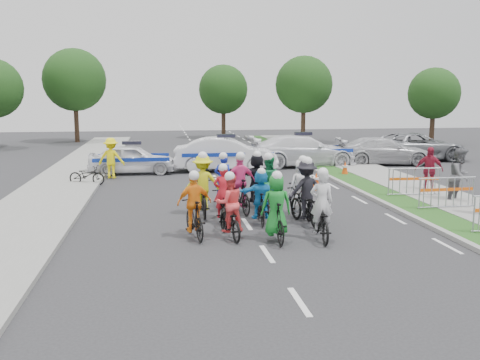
{
  "coord_description": "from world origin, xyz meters",
  "views": [
    {
      "loc": [
        -2.46,
        -12.04,
        3.76
      ],
      "look_at": [
        0.0,
        4.35,
        1.1
      ],
      "focal_mm": 40.0,
      "sensor_mm": 36.0,
      "label": 1
    }
  ],
  "objects": [
    {
      "name": "rider_10",
      "position": [
        -1.17,
        4.41,
        0.78
      ],
      "size": [
        1.13,
        2.0,
        2.02
      ],
      "rotation": [
        0.0,
        0.0,
        3.12
      ],
      "color": "black",
      "rests_on": "ground"
    },
    {
      "name": "rider_12",
      "position": [
        -0.4,
        5.51,
        0.62
      ],
      "size": [
        0.69,
        1.85,
        1.87
      ],
      "rotation": [
        0.0,
        0.0,
        3.17
      ],
      "color": "black",
      "rests_on": "ground"
    },
    {
      "name": "rider_6",
      "position": [
        -0.67,
        3.26,
        0.59
      ],
      "size": [
        0.75,
        1.8,
        1.79
      ],
      "rotation": [
        0.0,
        0.0,
        3.06
      ],
      "color": "black",
      "rests_on": "ground"
    },
    {
      "name": "spectator_1",
      "position": [
        7.84,
        5.0,
        0.96
      ],
      "size": [
        1.18,
        1.12,
        1.92
      ],
      "primitive_type": "imported",
      "rotation": [
        0.0,
        0.0,
        0.57
      ],
      "color": "#56565B",
      "rests_on": "ground"
    },
    {
      "name": "spectator_2",
      "position": [
        7.79,
        7.05,
        0.89
      ],
      "size": [
        1.13,
        0.77,
        1.78
      ],
      "primitive_type": "imported",
      "rotation": [
        0.0,
        0.0,
        -0.35
      ],
      "color": "maroon",
      "rests_on": "ground"
    },
    {
      "name": "rider_2",
      "position": [
        -0.69,
        1.6,
        0.67
      ],
      "size": [
        0.89,
        1.83,
        1.79
      ],
      "rotation": [
        0.0,
        0.0,
        3.3
      ],
      "color": "black",
      "rests_on": "ground"
    },
    {
      "name": "sidewalk_left",
      "position": [
        -6.5,
        5.0,
        0.07
      ],
      "size": [
        3.0,
        60.0,
        0.13
      ],
      "primitive_type": "cube",
      "color": "gray",
      "rests_on": "ground"
    },
    {
      "name": "tree_4",
      "position": [
        3.0,
        34.0,
        4.19
      ],
      "size": [
        4.2,
        4.2,
        6.3
      ],
      "color": "#382619",
      "rests_on": "ground"
    },
    {
      "name": "civilian_sedan",
      "position": [
        9.53,
        15.31,
        0.73
      ],
      "size": [
        5.27,
        2.67,
        1.47
      ],
      "primitive_type": "imported",
      "rotation": [
        0.0,
        0.0,
        1.45
      ],
      "color": "#B8B8BD",
      "rests_on": "ground"
    },
    {
      "name": "rider_8",
      "position": [
        0.89,
        4.38,
        0.72
      ],
      "size": [
        1.02,
        2.01,
        1.96
      ],
      "rotation": [
        0.0,
        0.0,
        2.95
      ],
      "color": "black",
      "rests_on": "ground"
    },
    {
      "name": "police_car_2",
      "position": [
        5.0,
        15.26,
        0.82
      ],
      "size": [
        5.72,
        2.41,
        1.65
      ],
      "primitive_type": "imported",
      "rotation": [
        0.0,
        0.0,
        1.59
      ],
      "color": "white",
      "rests_on": "ground"
    },
    {
      "name": "rider_11",
      "position": [
        0.73,
        5.46,
        0.8
      ],
      "size": [
        1.54,
        1.83,
        1.91
      ],
      "rotation": [
        0.0,
        0.0,
        3.18
      ],
      "color": "black",
      "rests_on": "ground"
    },
    {
      "name": "curb_right",
      "position": [
        5.1,
        5.0,
        0.06
      ],
      "size": [
        0.2,
        60.0,
        0.12
      ],
      "primitive_type": "cube",
      "color": "gray",
      "rests_on": "ground"
    },
    {
      "name": "tree_1",
      "position": [
        9.0,
        30.0,
        4.54
      ],
      "size": [
        4.55,
        4.55,
        6.82
      ],
      "color": "#382619",
      "rests_on": "ground"
    },
    {
      "name": "police_car_1",
      "position": [
        0.75,
        14.06,
        0.83
      ],
      "size": [
        5.23,
        2.3,
        1.67
      ],
      "primitive_type": "imported",
      "rotation": [
        0.0,
        0.0,
        1.46
      ],
      "color": "white",
      "rests_on": "ground"
    },
    {
      "name": "rider_4",
      "position": [
        1.7,
        2.75,
        0.77
      ],
      "size": [
        1.21,
        2.06,
        2.0
      ],
      "rotation": [
        0.0,
        0.0,
        3.34
      ],
      "color": "black",
      "rests_on": "ground"
    },
    {
      "name": "parked_bike",
      "position": [
        -5.54,
        10.84,
        0.41
      ],
      "size": [
        1.66,
        1.01,
        0.82
      ],
      "primitive_type": "imported",
      "rotation": [
        0.0,
        0.0,
        1.25
      ],
      "color": "black",
      "rests_on": "ground"
    },
    {
      "name": "marshal_hiviz",
      "position": [
        -4.66,
        12.55,
        0.92
      ],
      "size": [
        1.3,
        0.91,
        1.83
      ],
      "primitive_type": "imported",
      "rotation": [
        0.0,
        0.0,
        2.93
      ],
      "color": "#FCEA0D",
      "rests_on": "ground"
    },
    {
      "name": "rider_3",
      "position": [
        -1.61,
        1.72,
        0.7
      ],
      "size": [
        0.97,
        1.79,
        1.82
      ],
      "rotation": [
        0.0,
        0.0,
        3.33
      ],
      "color": "black",
      "rests_on": "ground"
    },
    {
      "name": "grass_strip",
      "position": [
        5.8,
        5.0,
        0.06
      ],
      "size": [
        1.2,
        60.0,
        0.11
      ],
      "primitive_type": "cube",
      "color": "#1B4817",
      "rests_on": "ground"
    },
    {
      "name": "barrier_1",
      "position": [
        6.7,
        3.81,
        0.56
      ],
      "size": [
        2.01,
        0.56,
        1.12
      ],
      "primitive_type": null,
      "rotation": [
        0.0,
        0.0,
        0.03
      ],
      "color": "#A5A8AD",
      "rests_on": "ground"
    },
    {
      "name": "sidewalk_right",
      "position": [
        7.6,
        5.0,
        0.07
      ],
      "size": [
        2.4,
        60.0,
        0.13
      ],
      "primitive_type": "cube",
      "color": "gray",
      "rests_on": "ground"
    },
    {
      "name": "civilian_suv",
      "position": [
        12.25,
        16.93,
        0.79
      ],
      "size": [
        5.9,
        3.18,
        1.57
      ],
      "primitive_type": "imported",
      "rotation": [
        0.0,
        0.0,
        1.47
      ],
      "color": "slate",
      "rests_on": "ground"
    },
    {
      "name": "rider_0",
      "position": [
        1.65,
        1.1,
        0.63
      ],
      "size": [
        0.85,
        1.93,
        1.91
      ],
      "rotation": [
        0.0,
        0.0,
        3.03
      ],
      "color": "black",
      "rests_on": "ground"
    },
    {
      "name": "ground",
      "position": [
        0.0,
        0.0,
        0.0
      ],
      "size": [
        90.0,
        90.0,
        0.0
      ],
      "primitive_type": "plane",
      "color": "#28282B",
      "rests_on": "ground"
    },
    {
      "name": "police_car_0",
      "position": [
        -3.8,
        13.86,
        0.7
      ],
      "size": [
        4.18,
        1.77,
        1.41
      ],
      "primitive_type": "imported",
      "rotation": [
        0.0,
        0.0,
        1.54
      ],
      "color": "white",
      "rests_on": "ground"
    },
    {
      "name": "rider_7",
      "position": [
        1.8,
        3.59,
        0.75
      ],
      "size": [
        0.88,
        1.9,
        1.94
      ],
      "rotation": [
        0.0,
        0.0,
        3.28
      ],
      "color": "black",
      "rests_on": "ground"
    },
    {
      "name": "cone_1",
      "position": [
        6.03,
        11.58,
        0.34
      ],
      "size": [
        0.4,
        0.4,
        0.7
      ],
      "color": "#F24C0C",
      "rests_on": "ground"
    },
    {
      "name": "barrier_2",
      "position": [
        6.7,
        6.07,
        0.56
      ],
      "size": [
        2.03,
        0.63,
        1.12
      ],
      "primitive_type": null,
      "rotation": [
        0.0,
        0.0,
        -0.06
      ],
      "color": "#A5A8AD",
      "rests_on": "ground"
    },
    {
      "name": "rider_9",
      "position": [
        0.03,
        4.53,
        0.76
      ],
      "size": [
        1.06,
        1.95,
        1.99
      ],
      "rotation": [
        0.0,
        0.0,
        3.32
      ],
      "color": "black",
      "rests_on": "ground"
    },
    {
      "name": "rider_1",
      "position": [
        0.45,
        1.09,
        0.72
      ],
      "size": [
        0.78,
        1.77,
        1.86
      ],
      "rotation": [
        0.0,
        0.0,
        3.15
      ],
      "color": "black",
      "rests_on": "ground"
    },
    {
      "name": "tree_2",
      "position": [
        18.0,
        26.0,
        3.83
      ],
      "size": [
        3.85,
        3.85,
        5.77
      ],
      "color": "#382619",
      "rests_on": "ground"
    },
    {
      "name": "tree_3",
      "position": [
        -9.0,
        32.0,
        4.89
      ],
      "size": [
        4.9,
        4.9,
        7.35
      ],
      "color": "#382619",
      "rests_on": "ground"
    },
    {
      "name": "rider_5",
      "position": [
        0.41,
        3.0,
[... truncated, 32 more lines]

